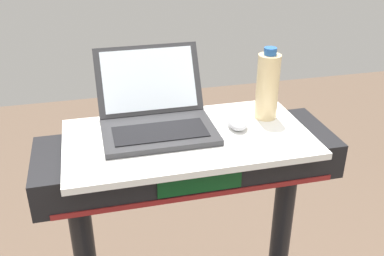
# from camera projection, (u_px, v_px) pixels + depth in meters

# --- Properties ---
(desk_board) EXTENTS (0.72, 0.39, 0.02)m
(desk_board) POSITION_uv_depth(u_px,v_px,m) (188.00, 139.00, 1.32)
(desk_board) COLOR white
(desk_board) RESTS_ON treadmill_base
(laptop) EXTENTS (0.33, 0.33, 0.21)m
(laptop) POSITION_uv_depth(u_px,v_px,m) (156.00, 114.00, 1.34)
(laptop) COLOR #2D2D30
(laptop) RESTS_ON desk_board
(computer_mouse) EXTENTS (0.08, 0.11, 0.03)m
(computer_mouse) POSITION_uv_depth(u_px,v_px,m) (237.00, 122.00, 1.36)
(computer_mouse) COLOR #B2B2B7
(computer_mouse) RESTS_ON desk_board
(water_bottle) EXTENTS (0.07, 0.07, 0.23)m
(water_bottle) POSITION_uv_depth(u_px,v_px,m) (268.00, 86.00, 1.38)
(water_bottle) COLOR beige
(water_bottle) RESTS_ON desk_board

